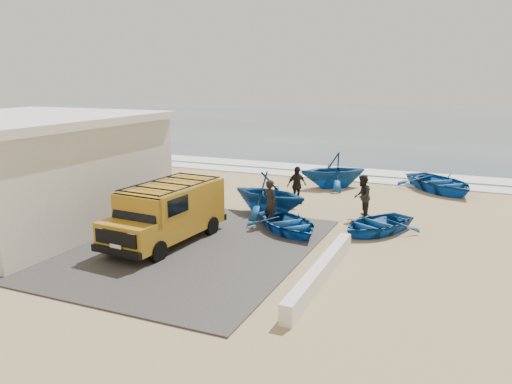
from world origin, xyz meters
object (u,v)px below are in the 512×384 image
(van, at_px, (168,211))
(fisherman_middle, at_px, (362,196))
(boat_near_right, at_px, (376,224))
(building, at_px, (22,170))
(fisherman_front, at_px, (270,202))
(parapet, at_px, (321,272))
(boat_near_left, at_px, (288,224))
(boat_mid_left, at_px, (269,193))
(boat_far_left, at_px, (333,170))
(fisherman_back, at_px, (297,185))
(boat_far_right, at_px, (440,183))

(van, relative_size, fisherman_middle, 2.81)
(van, distance_m, boat_near_right, 7.74)
(boat_near_right, bearing_deg, building, -133.14)
(van, relative_size, fisherman_front, 2.78)
(parapet, xyz_separation_m, boat_near_left, (-2.43, 3.96, 0.08))
(boat_mid_left, bearing_deg, fisherman_middle, -62.47)
(van, height_order, boat_far_left, van)
(boat_far_left, bearing_deg, parapet, -23.03)
(building, relative_size, boat_near_left, 2.76)
(building, bearing_deg, boat_near_left, 16.38)
(boat_far_left, bearing_deg, fisherman_back, -45.13)
(boat_mid_left, xyz_separation_m, fisherman_front, (0.65, -1.49, -0.00))
(boat_far_left, height_order, fisherman_front, boat_far_left)
(fisherman_front, relative_size, fisherman_middle, 1.01)
(boat_near_left, bearing_deg, parapet, -106.73)
(fisherman_back, bearing_deg, boat_far_right, -11.73)
(parapet, height_order, fisherman_front, fisherman_front)
(parapet, height_order, boat_mid_left, boat_mid_left)
(boat_near_left, xyz_separation_m, boat_near_right, (3.05, 1.27, -0.01))
(boat_mid_left, bearing_deg, boat_far_right, -28.18)
(building, height_order, fisherman_back, building)
(building, xyz_separation_m, boat_near_left, (10.07, 2.96, -1.81))
(boat_far_right, distance_m, fisherman_front, 10.69)
(van, bearing_deg, fisherman_middle, 50.88)
(van, distance_m, fisherman_front, 4.26)
(boat_far_right, relative_size, fisherman_back, 2.52)
(building, distance_m, boat_far_left, 14.92)
(boat_mid_left, relative_size, boat_far_right, 0.78)
(building, height_order, boat_mid_left, building)
(van, bearing_deg, boat_far_right, 60.53)
(building, relative_size, fisherman_back, 5.33)
(boat_near_right, relative_size, fisherman_back, 1.89)
(boat_far_left, relative_size, fisherman_middle, 1.97)
(boat_near_left, relative_size, fisherman_back, 1.94)
(fisherman_front, bearing_deg, van, 77.07)
(boat_near_right, bearing_deg, van, -119.42)
(boat_near_left, bearing_deg, van, 169.92)
(van, bearing_deg, parapet, -7.15)
(boat_far_left, bearing_deg, fisherman_front, -40.08)
(building, distance_m, van, 6.64)
(van, height_order, boat_far_right, van)
(boat_far_left, height_order, fisherman_middle, boat_far_left)
(building, height_order, fisherman_front, building)
(parapet, xyz_separation_m, boat_mid_left, (-4.08, 6.13, 0.64))
(parapet, relative_size, fisherman_middle, 3.31)
(boat_mid_left, xyz_separation_m, boat_far_right, (6.44, 7.48, -0.46))
(boat_far_left, xyz_separation_m, boat_far_right, (5.28, 1.24, -0.48))
(fisherman_middle, relative_size, fisherman_back, 1.03)
(boat_far_right, bearing_deg, building, -179.60)
(boat_near_right, height_order, boat_mid_left, boat_mid_left)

